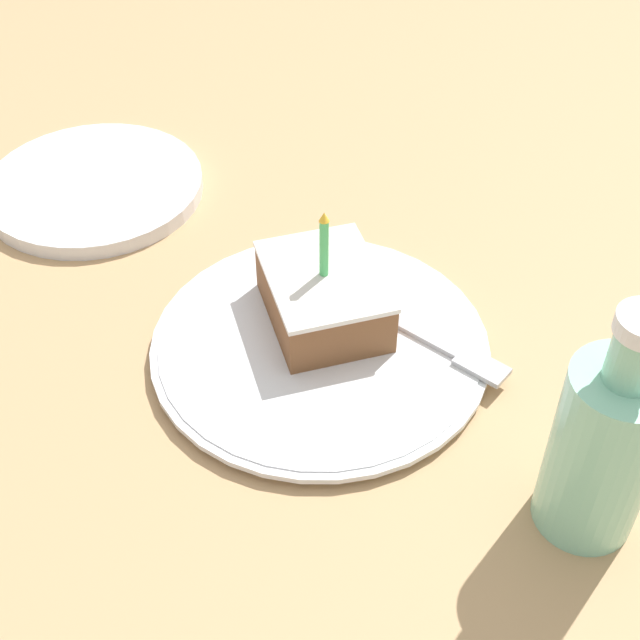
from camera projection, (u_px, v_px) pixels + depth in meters
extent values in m
cube|color=tan|center=(342.00, 388.00, 0.77)|extent=(2.40, 2.40, 0.04)
cylinder|color=silver|center=(320.00, 347.00, 0.77)|extent=(0.28, 0.28, 0.01)
cylinder|color=silver|center=(320.00, 344.00, 0.77)|extent=(0.29, 0.29, 0.01)
cube|color=brown|center=(319.00, 299.00, 0.77)|extent=(0.09, 0.12, 0.05)
cube|color=silver|center=(319.00, 277.00, 0.76)|extent=(0.10, 0.12, 0.00)
cylinder|color=#4CBF66|center=(319.00, 249.00, 0.74)|extent=(0.01, 0.01, 0.06)
cone|color=yellow|center=(319.00, 218.00, 0.71)|extent=(0.01, 0.01, 0.01)
cube|color=#B2B2B7|center=(403.00, 324.00, 0.78)|extent=(0.08, 0.10, 0.00)
cube|color=#B2B2B7|center=(482.00, 367.00, 0.74)|extent=(0.05, 0.05, 0.00)
cylinder|color=#8CD1B2|center=(602.00, 452.00, 0.61)|extent=(0.07, 0.07, 0.15)
cylinder|color=#8CD1B2|center=(635.00, 356.00, 0.54)|extent=(0.03, 0.03, 0.04)
cylinder|color=silver|center=(94.00, 187.00, 0.95)|extent=(0.23, 0.23, 0.02)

